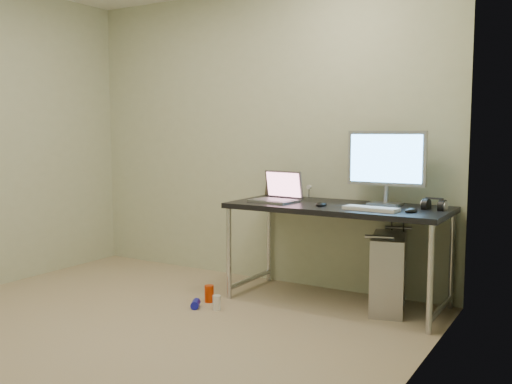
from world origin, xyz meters
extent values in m
plane|color=tan|center=(0.00, 0.00, 0.00)|extent=(3.50, 3.50, 0.00)
cube|color=beige|center=(0.00, 1.75, 1.25)|extent=(3.50, 0.02, 2.50)
cube|color=beige|center=(1.75, 0.00, 1.25)|extent=(0.02, 3.50, 2.50)
cube|color=black|center=(0.90, 1.40, 0.73)|extent=(1.61, 0.71, 0.04)
cylinder|color=silver|center=(0.13, 1.08, 0.35)|extent=(0.04, 0.04, 0.71)
cylinder|color=silver|center=(0.13, 1.71, 0.35)|extent=(0.04, 0.04, 0.71)
cylinder|color=silver|center=(1.67, 1.08, 0.35)|extent=(0.04, 0.04, 0.71)
cylinder|color=silver|center=(1.67, 1.71, 0.35)|extent=(0.04, 0.04, 0.71)
cylinder|color=silver|center=(0.13, 1.40, 0.08)|extent=(0.04, 0.63, 0.04)
cylinder|color=silver|center=(1.67, 1.40, 0.08)|extent=(0.04, 0.63, 0.04)
cube|color=#B7B6BB|center=(1.28, 1.45, 0.27)|extent=(0.36, 0.57, 0.55)
cylinder|color=#A1A2A7|center=(1.28, 1.23, 0.57)|extent=(0.20, 0.07, 0.03)
cylinder|color=#A1A2A7|center=(1.28, 1.67, 0.57)|extent=(0.20, 0.07, 0.03)
cylinder|color=black|center=(1.23, 1.70, 0.40)|extent=(0.01, 0.16, 0.69)
cylinder|color=black|center=(1.32, 1.68, 0.38)|extent=(0.02, 0.11, 0.71)
cylinder|color=red|center=(0.06, 0.93, 0.06)|extent=(0.09, 0.09, 0.13)
cylinder|color=white|center=(0.22, 0.79, 0.05)|extent=(0.08, 0.08, 0.11)
cylinder|color=#1718C0|center=(0.06, 0.75, 0.03)|extent=(0.11, 0.13, 0.06)
cube|color=#A1A2A7|center=(0.41, 1.30, 0.76)|extent=(0.37, 0.28, 0.02)
cube|color=slate|center=(0.41, 1.30, 0.77)|extent=(0.32, 0.24, 0.00)
cube|color=gray|center=(0.43, 1.43, 0.88)|extent=(0.34, 0.09, 0.22)
cube|color=#8A5361|center=(0.43, 1.42, 0.88)|extent=(0.31, 0.07, 0.19)
cube|color=#A1A2A7|center=(1.21, 1.56, 0.76)|extent=(0.24, 0.17, 0.02)
cylinder|color=#A1A2A7|center=(1.21, 1.58, 0.83)|extent=(0.04, 0.04, 0.13)
cube|color=#A1A2A7|center=(1.21, 1.57, 1.10)|extent=(0.58, 0.05, 0.40)
cube|color=#57AEFF|center=(1.21, 1.55, 1.10)|extent=(0.53, 0.02, 0.35)
cube|color=silver|center=(1.21, 1.23, 0.76)|extent=(0.39, 0.15, 0.02)
ellipsoid|color=black|center=(1.48, 1.28, 0.77)|extent=(0.10, 0.12, 0.04)
ellipsoid|color=black|center=(0.82, 1.27, 0.77)|extent=(0.07, 0.12, 0.04)
cylinder|color=black|center=(1.52, 1.48, 0.78)|extent=(0.05, 0.10, 0.10)
cylinder|color=black|center=(1.64, 1.48, 0.78)|extent=(0.05, 0.10, 0.10)
cube|color=black|center=(1.58, 1.48, 0.83)|extent=(0.13, 0.03, 0.01)
cube|color=black|center=(0.23, 1.71, 0.84)|extent=(0.24, 0.07, 0.19)
cylinder|color=silver|center=(0.52, 1.68, 0.79)|extent=(0.01, 0.01, 0.08)
cylinder|color=silver|center=(0.52, 1.68, 0.84)|extent=(0.04, 0.03, 0.04)
camera|label=1|loc=(2.53, -2.52, 1.29)|focal=40.00mm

